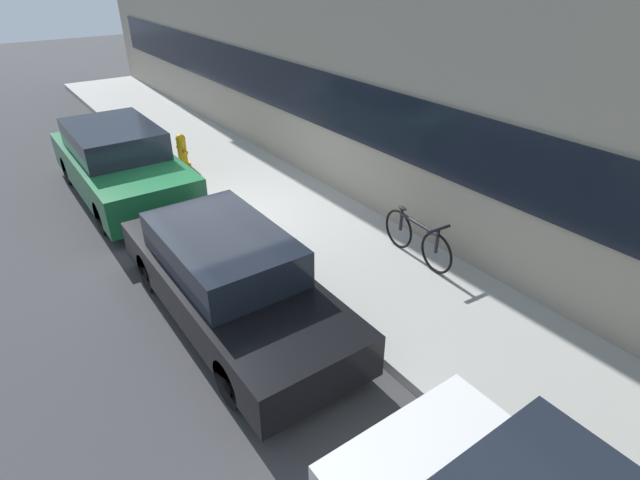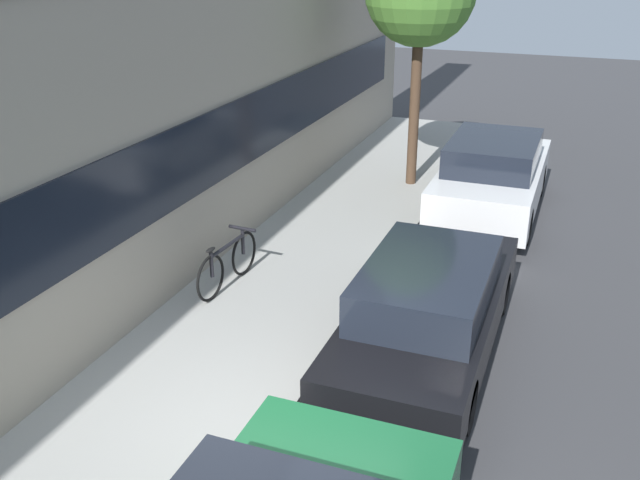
{
  "view_description": "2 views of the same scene",
  "coord_description": "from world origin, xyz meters",
  "px_view_note": "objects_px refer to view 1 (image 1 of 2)",
  "views": [
    {
      "loc": [
        7.8,
        -3.3,
        4.46
      ],
      "look_at": [
        2.5,
        0.45,
        0.75
      ],
      "focal_mm": 28.0,
      "sensor_mm": 36.0,
      "label": 1
    },
    {
      "loc": [
        -5.15,
        -2.54,
        4.84
      ],
      "look_at": [
        2.73,
        0.46,
        1.22
      ],
      "focal_mm": 40.0,
      "sensor_mm": 36.0,
      "label": 2
    }
  ],
  "objects_px": {
    "parked_car_black": "(229,277)",
    "fire_hydrant": "(182,149)",
    "bicycle": "(417,238)",
    "parked_car_green": "(120,163)"
  },
  "relations": [
    {
      "from": "parked_car_green",
      "to": "fire_hydrant",
      "type": "bearing_deg",
      "value": 112.19
    },
    {
      "from": "fire_hydrant",
      "to": "parked_car_green",
      "type": "bearing_deg",
      "value": -67.81
    },
    {
      "from": "parked_car_green",
      "to": "fire_hydrant",
      "type": "relative_size",
      "value": 6.08
    },
    {
      "from": "fire_hydrant",
      "to": "bicycle",
      "type": "height_order",
      "value": "bicycle"
    },
    {
      "from": "bicycle",
      "to": "fire_hydrant",
      "type": "bearing_deg",
      "value": -162.74
    },
    {
      "from": "parked_car_black",
      "to": "fire_hydrant",
      "type": "distance_m",
      "value": 5.87
    },
    {
      "from": "parked_car_black",
      "to": "fire_hydrant",
      "type": "height_order",
      "value": "parked_car_black"
    },
    {
      "from": "parked_car_black",
      "to": "bicycle",
      "type": "bearing_deg",
      "value": 79.76
    },
    {
      "from": "parked_car_black",
      "to": "bicycle",
      "type": "height_order",
      "value": "parked_car_black"
    },
    {
      "from": "parked_car_black",
      "to": "fire_hydrant",
      "type": "bearing_deg",
      "value": 164.53
    }
  ]
}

